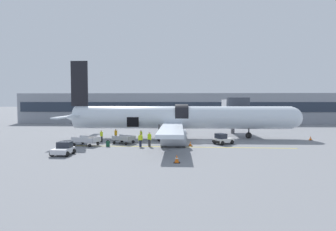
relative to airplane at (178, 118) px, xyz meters
name	(u,v)px	position (x,y,z in m)	size (l,w,h in m)	color
ground_plane	(203,142)	(3.45, -3.27, -2.97)	(500.00, 500.00, 0.00)	slate
apron_marking_line	(183,147)	(0.66, -7.70, -2.96)	(26.40, 1.00, 0.01)	yellow
terminal_strip	(191,108)	(3.45, 31.35, 0.79)	(87.80, 12.26, 7.52)	gray
jet_bridge_stub	(234,107)	(9.27, 5.11, 1.54)	(3.24, 8.73, 6.06)	#4C4C51
airplane	(178,118)	(0.00, 0.00, 0.00)	(35.33, 30.02, 11.48)	silver
baggage_tug_lead	(63,149)	(-11.59, -12.92, -2.40)	(2.10, 2.41, 1.32)	silver
baggage_tug_mid	(223,139)	(5.69, -5.33, -2.38)	(2.84, 2.61, 1.37)	silver
baggage_cart_loading	(124,140)	(-6.93, -5.53, -2.46)	(3.56, 2.63, 1.04)	#999BA0
baggage_cart_queued	(87,141)	(-11.19, -7.18, -2.42)	(4.13, 2.66, 1.10)	silver
ground_crew_loader_a	(141,135)	(-5.04, -3.52, -2.15)	(0.39, 0.54, 1.56)	#2D2D33
ground_crew_loader_b	(116,135)	(-8.64, -2.94, -2.11)	(0.50, 0.54, 1.62)	#2D2D33
ground_crew_driver	(159,135)	(-2.56, -3.31, -2.07)	(0.53, 0.56, 1.70)	black
ground_crew_supervisor	(140,139)	(-4.53, -7.61, -2.11)	(0.56, 0.49, 1.63)	#1E2338
ground_crew_helper	(149,139)	(-3.46, -7.40, -2.05)	(0.56, 0.56, 1.74)	#2D2D33
ground_crew_marshal	(101,136)	(-10.24, -4.39, -2.11)	(0.44, 0.57, 1.63)	black
suitcase_on_tarmac_upright	(108,144)	(-8.43, -7.82, -2.62)	(0.44, 0.26, 0.81)	#14472D
safety_cone_nose	(311,138)	(18.61, -1.43, -2.70)	(0.54, 0.54, 0.58)	black
safety_cone_engine_left	(177,159)	(-0.08, -15.85, -2.62)	(0.58, 0.58, 0.74)	black
safety_cone_wingtip	(190,144)	(1.51, -7.01, -2.70)	(0.57, 0.57, 0.57)	black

